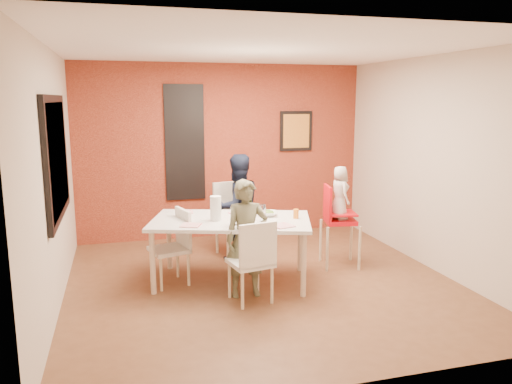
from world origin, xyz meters
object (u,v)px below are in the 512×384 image
object	(u,v)px
chair_near	(254,258)
chair_left	(175,243)
wine_bottle	(249,208)
child_far	(237,207)
toddler	(340,193)
chair_far	(232,214)
child_near	(247,239)
paper_towel_roll	(216,208)
high_chair	(337,218)
dining_table	(231,225)

from	to	relation	value
chair_near	chair_left	size ratio (longest dim) A/B	1.03
chair_left	wine_bottle	distance (m)	0.96
child_far	toddler	xyz separation A→B (m)	(1.20, -0.65, 0.25)
chair_far	chair_left	xyz separation A→B (m)	(-0.90, -0.96, -0.07)
child_far	toddler	distance (m)	1.39
child_far	wine_bottle	xyz separation A→B (m)	(-0.07, -0.89, 0.18)
chair_left	child_far	distance (m)	1.18
child_near	chair_left	bearing A→B (deg)	141.22
chair_near	chair_far	bearing A→B (deg)	-105.87
chair_far	child_far	size ratio (longest dim) A/B	0.70
chair_left	paper_towel_roll	xyz separation A→B (m)	(0.46, -0.15, 0.42)
chair_left	child_near	xyz separation A→B (m)	(0.71, -0.60, 0.16)
chair_near	child_near	distance (m)	0.28
child_far	chair_left	bearing A→B (deg)	21.70
chair_left	child_far	size ratio (longest dim) A/B	0.61
toddler	child_near	bearing A→B (deg)	111.36
chair_left	chair_near	bearing A→B (deg)	25.72
high_chair	wine_bottle	size ratio (longest dim) A/B	3.87
dining_table	child_far	world-z (taller)	child_far
chair_left	paper_towel_roll	size ratio (longest dim) A/B	3.08
dining_table	paper_towel_roll	size ratio (longest dim) A/B	7.18
child_near	dining_table	bearing A→B (deg)	99.82
wine_bottle	chair_near	bearing A→B (deg)	-100.48
chair_near	toddler	xyz separation A→B (m)	(1.39, 0.90, 0.47)
chair_left	dining_table	bearing A→B (deg)	62.97
chair_far	child_far	distance (m)	0.29
child_near	child_far	distance (m)	1.33
chair_near	paper_towel_roll	world-z (taller)	paper_towel_roll
toddler	chair_far	bearing A→B (deg)	49.82
wine_bottle	high_chair	bearing A→B (deg)	11.23
chair_near	wine_bottle	xyz separation A→B (m)	(0.12, 0.66, 0.40)
chair_near	chair_left	xyz separation A→B (m)	(-0.73, 0.84, -0.01)
paper_towel_roll	high_chair	bearing A→B (deg)	7.48
chair_left	child_near	bearing A→B (deg)	34.75
chair_left	high_chair	distance (m)	2.10
child_near	paper_towel_roll	distance (m)	0.58
high_chair	chair_left	bearing A→B (deg)	103.06
chair_far	toddler	distance (m)	1.57
child_near	wine_bottle	xyz separation A→B (m)	(0.14, 0.42, 0.25)
high_chair	child_near	world-z (taller)	child_near
chair_near	child_far	size ratio (longest dim) A/B	0.63
chair_far	toddler	size ratio (longest dim) A/B	1.47
dining_table	chair_left	bearing A→B (deg)	168.19
chair_far	wine_bottle	size ratio (longest dim) A/B	3.66
chair_left	high_chair	world-z (taller)	high_chair
chair_left	toddler	xyz separation A→B (m)	(2.12, 0.06, 0.48)
toddler	paper_towel_roll	size ratio (longest dim) A/B	2.39
chair_far	chair_left	bearing A→B (deg)	-144.68
chair_near	dining_table	bearing A→B (deg)	-93.46
paper_towel_roll	wine_bottle	bearing A→B (deg)	-4.75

